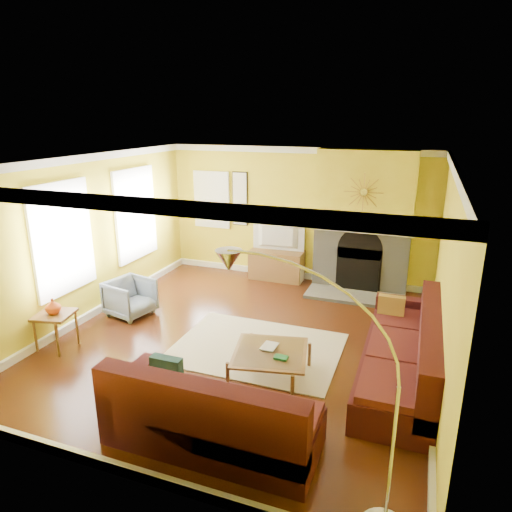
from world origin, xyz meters
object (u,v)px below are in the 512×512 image
at_px(armchair, 130,298).
at_px(side_table, 56,331).
at_px(sectional_sofa, 301,349).
at_px(coffee_table, 270,364).
at_px(arc_lamp, 315,397).
at_px(media_console, 277,265).

bearing_deg(armchair, side_table, 179.14).
bearing_deg(sectional_sofa, armchair, 163.63).
bearing_deg(coffee_table, arc_lamp, -62.11).
distance_m(side_table, arc_lamp, 4.56).
xyz_separation_m(coffee_table, side_table, (-3.18, -0.35, 0.09)).
relative_size(coffee_table, arc_lamp, 0.41).
distance_m(sectional_sofa, coffee_table, 0.47).
bearing_deg(armchair, media_console, -21.92).
distance_m(sectional_sofa, arc_lamp, 2.18).
height_order(sectional_sofa, arc_lamp, arc_lamp).
relative_size(armchair, side_table, 1.27).
bearing_deg(coffee_table, sectional_sofa, 8.66).
bearing_deg(armchair, sectional_sofa, -93.80).
relative_size(coffee_table, armchair, 1.34).
bearing_deg(side_table, arc_lamp, -20.36).
relative_size(sectional_sofa, arc_lamp, 1.67).
xyz_separation_m(sectional_sofa, arc_lamp, (0.62, -1.97, 0.69)).
height_order(armchair, side_table, armchair).
bearing_deg(sectional_sofa, side_table, -173.45).
relative_size(sectional_sofa, coffee_table, 4.07).
height_order(sectional_sofa, coffee_table, sectional_sofa).
xyz_separation_m(media_console, side_table, (-2.11, -3.97, -0.03)).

